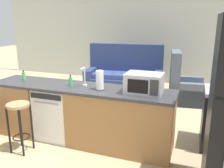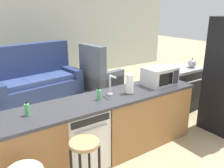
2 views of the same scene
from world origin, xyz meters
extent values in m
plane|color=tan|center=(0.00, 0.00, 0.00)|extent=(24.00, 24.00, 0.00)
cube|color=beige|center=(0.30, 4.20, 1.30)|extent=(10.00, 0.06, 2.60)
cube|color=#9E6B3D|center=(-0.93, 0.00, 0.43)|extent=(0.75, 0.62, 0.86)
cube|color=#9E6B3D|center=(0.83, 0.00, 0.43)|extent=(1.55, 0.62, 0.86)
cube|color=#333338|center=(0.15, 0.00, 0.88)|extent=(2.94, 0.66, 0.04)
cube|color=#3F2A18|center=(0.15, 0.00, 0.04)|extent=(2.86, 0.56, 0.08)
cube|color=white|center=(-0.25, 0.00, 0.42)|extent=(0.58, 0.58, 0.84)
cube|color=black|center=(-0.25, -0.30, 0.78)|extent=(0.52, 0.01, 0.08)
cylinder|color=#B2B2B7|center=(-0.25, -0.31, 0.68)|extent=(0.44, 0.02, 0.02)
torus|color=black|center=(2.18, 0.42, 0.89)|extent=(0.16, 0.16, 0.01)
torus|color=black|center=(2.18, 0.68, 0.89)|extent=(0.16, 0.16, 0.01)
cube|color=#B7B7BC|center=(1.17, 0.00, 1.04)|extent=(0.50, 0.36, 0.28)
cube|color=black|center=(1.12, -0.18, 1.04)|extent=(0.27, 0.01, 0.18)
cube|color=#2D2D33|center=(1.34, -0.18, 1.04)|extent=(0.11, 0.01, 0.21)
cylinder|color=silver|center=(0.24, 0.03, 0.92)|extent=(0.07, 0.07, 0.03)
cylinder|color=silver|center=(0.24, 0.03, 1.06)|extent=(0.02, 0.02, 0.26)
cylinder|color=silver|center=(0.24, -0.04, 1.19)|extent=(0.02, 0.14, 0.02)
cylinder|color=#4C4C51|center=(0.53, -0.05, 0.91)|extent=(0.14, 0.14, 0.01)
cylinder|color=white|center=(0.53, -0.05, 1.05)|extent=(0.11, 0.11, 0.27)
cylinder|color=#4CB266|center=(0.03, -0.02, 0.97)|extent=(0.06, 0.06, 0.14)
cylinder|color=black|center=(0.03, -0.02, 1.06)|extent=(0.02, 0.02, 0.04)
cylinder|color=#4CB266|center=(-0.89, 0.03, 0.97)|extent=(0.06, 0.06, 0.14)
cylinder|color=black|center=(-0.89, 0.03, 1.06)|extent=(0.02, 0.02, 0.04)
cylinder|color=tan|center=(-0.50, -0.59, 0.72)|extent=(0.32, 0.32, 0.04)
cylinder|color=black|center=(-0.61, -0.71, 0.35)|extent=(0.03, 0.03, 0.70)
cylinder|color=black|center=(-0.39, -0.71, 0.35)|extent=(0.03, 0.03, 0.70)
cylinder|color=black|center=(-0.61, -0.48, 0.35)|extent=(0.03, 0.03, 0.70)
cylinder|color=black|center=(-0.39, -0.48, 0.35)|extent=(0.03, 0.03, 0.70)
torus|color=black|center=(-0.50, -0.59, 0.22)|extent=(0.25, 0.25, 0.02)
cube|color=navy|center=(0.03, 2.76, 0.21)|extent=(2.10, 1.15, 0.42)
cube|color=navy|center=(-0.01, 3.09, 0.64)|extent=(2.01, 0.49, 1.27)
cube|color=navy|center=(-0.86, 2.65, 0.31)|extent=(0.31, 0.92, 0.62)
cube|color=navy|center=(0.93, 2.88, 0.31)|extent=(0.31, 0.92, 0.62)
cube|color=#35477D|center=(-0.51, 2.64, 0.48)|extent=(0.64, 0.70, 0.12)
cube|color=#35477D|center=(0.04, 2.71, 0.48)|extent=(0.64, 0.70, 0.12)
cube|color=#35477D|center=(0.58, 2.78, 0.48)|extent=(0.64, 0.70, 0.12)
cube|color=#515B6B|center=(1.66, 2.51, 0.20)|extent=(0.91, 0.95, 0.40)
cube|color=#515B6B|center=(1.36, 2.47, 0.60)|extent=(0.31, 0.87, 1.20)
cube|color=#515B6B|center=(1.70, 2.17, 0.28)|extent=(0.81, 0.27, 0.55)
cube|color=#515B6B|center=(1.61, 2.86, 0.28)|extent=(0.81, 0.27, 0.55)
camera|label=1|loc=(1.82, -3.10, 1.87)|focal=38.00mm
camera|label=2|loc=(-1.48, -2.54, 2.08)|focal=38.00mm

